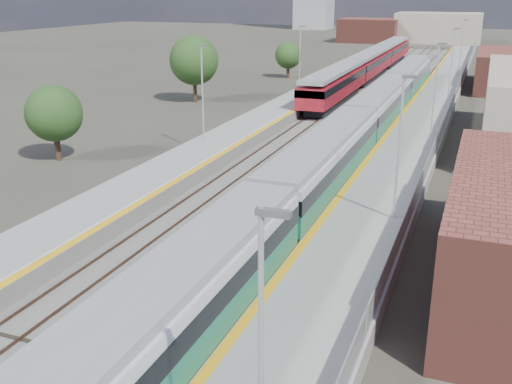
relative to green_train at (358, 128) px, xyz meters
The scene contains 10 objects.
ground 13.04m from the green_train, 96.71° to the left, with size 320.00×320.00×0.00m, color #47443A.
ballast_bed 15.86m from the green_train, 103.82° to the left, with size 10.50×155.00×0.06m, color #565451.
tracks 17.35m from the green_train, 100.55° to the left, with size 8.96×160.00×0.17m.
platform_right 15.80m from the green_train, 76.07° to the left, with size 4.70×155.00×8.52m.
platform_left 18.62m from the green_train, 124.69° to the left, with size 4.30×155.00×8.52m.
green_train is the anchor object (origin of this frame).
red_train 42.45m from the green_train, 99.49° to the left, with size 3.08×62.39×3.89m.
tree_a 23.13m from the green_train, 156.17° to the right, with size 4.26×4.26×5.77m.
tree_b 28.20m from the green_train, 143.12° to the left, with size 5.58×5.58×7.56m.
tree_c 43.84m from the green_train, 115.10° to the left, with size 3.85×3.85×5.22m.
Camera 1 is at (10.34, -8.05, 12.45)m, focal length 42.00 mm.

